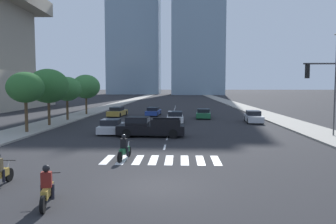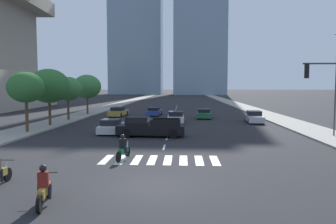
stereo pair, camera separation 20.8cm
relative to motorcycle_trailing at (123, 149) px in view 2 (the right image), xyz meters
The scene contains 20 objects.
ground_plane 5.66m from the motorcycle_trailing, 67.42° to the right, with size 800.00×800.00×0.00m, color #232326.
sidewalk_east 29.41m from the motorcycle_trailing, 57.52° to the left, with size 4.00×260.00×0.15m, color gray.
sidewalk_west 27.33m from the motorcycle_trailing, 114.81° to the left, with size 4.00×260.00×0.15m, color gray.
crosswalk_near 2.24m from the motorcycle_trailing, ahead, with size 6.75×2.52×0.01m.
lane_divider_center 28.00m from the motorcycle_trailing, 85.57° to the left, with size 0.14×50.00×0.01m.
motorcycle_trailing is the anchor object (origin of this frame).
motorcycle_third 7.57m from the motorcycle_trailing, 101.43° to the right, with size 0.78×2.17×1.49m.
pickup_truck 8.78m from the motorcycle_trailing, 86.86° to the left, with size 5.73×2.16×1.67m.
sedan_white_0 19.81m from the motorcycle_trailing, 82.40° to the left, with size 1.97×4.57×1.30m.
sedan_silver_1 23.35m from the motorcycle_trailing, 59.44° to the left, with size 2.16×4.88×1.37m.
sedan_gold_2 27.92m from the motorcycle_trailing, 101.83° to the left, with size 2.23×4.95×1.33m.
sedan_green_3 25.75m from the motorcycle_trailing, 75.77° to the left, with size 2.16×4.52×1.24m.
sedan_blue_4 28.73m from the motorcycle_trailing, 91.42° to the left, with size 2.05×4.74×1.21m.
sedan_silver_5 11.09m from the motorcycle_trailing, 105.94° to the left, with size 1.91×4.47×1.29m.
street_lamp_east 18.96m from the motorcycle_trailing, 29.28° to the left, with size 0.50×0.24×8.45m.
street_tree_nearest 15.18m from the motorcycle_trailing, 136.27° to the left, with size 3.26×3.26×5.40m.
street_tree_second 19.02m from the motorcycle_trailing, 124.86° to the left, with size 4.23×4.23×5.94m.
street_tree_third 23.72m from the motorcycle_trailing, 117.01° to the left, with size 3.48×3.48×5.26m.
street_tree_fourth 31.15m from the motorcycle_trailing, 110.16° to the left, with size 4.10×4.10×5.80m.
office_tower_left_skyline 168.37m from the motorcycle_trailing, 97.73° to the left, with size 27.49×22.10×100.37m.
Camera 2 is at (1.31, -13.49, 4.25)m, focal length 35.00 mm.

